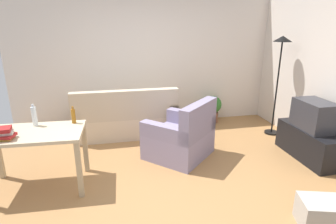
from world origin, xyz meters
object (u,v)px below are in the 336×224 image
(storage_box, at_px, (324,214))
(bottle_amber, at_px, (73,116))
(tv_stand, at_px, (309,143))
(couch, at_px, (126,119))
(armchair, at_px, (182,137))
(desk, at_px, (33,140))
(tv, at_px, (314,115))
(potted_plant, at_px, (213,107))
(bottle_clear, at_px, (34,116))
(book_stack, at_px, (2,133))
(torchiere_lamp, at_px, (280,59))

(storage_box, relative_size, bottle_amber, 2.09)
(tv_stand, distance_m, bottle_amber, 3.53)
(storage_box, bearing_deg, bottle_amber, 147.94)
(couch, xyz_separation_m, armchair, (0.80, -1.09, 0.01))
(desk, height_order, storage_box, desk)
(tv_stand, xyz_separation_m, bottle_amber, (-3.47, 0.22, 0.62))
(tv, relative_size, desk, 0.49)
(potted_plant, relative_size, bottle_clear, 1.97)
(bottle_amber, bearing_deg, desk, -155.08)
(tv, relative_size, book_stack, 2.22)
(storage_box, distance_m, bottle_amber, 3.12)
(armchair, xyz_separation_m, bottle_amber, (-1.54, -0.24, 0.54))
(tv, height_order, armchair, same)
(tv, bearing_deg, book_stack, 92.48)
(tv_stand, bearing_deg, tv, -90.00)
(torchiere_lamp, xyz_separation_m, bottle_clear, (-3.94, -0.81, -0.52))
(tv_stand, height_order, armchair, armchair)
(storage_box, bearing_deg, tv_stand, 57.25)
(armchair, bearing_deg, desk, -32.44)
(desk, bearing_deg, armchair, 15.10)
(armchair, height_order, storage_box, armchair)
(storage_box, relative_size, book_stack, 1.78)
(couch, height_order, potted_plant, couch)
(torchiere_lamp, xyz_separation_m, book_stack, (-4.20, -1.21, -0.58))
(torchiere_lamp, distance_m, storage_box, 2.87)
(armchair, distance_m, storage_box, 2.12)
(tv_stand, relative_size, potted_plant, 1.93)
(bottle_amber, bearing_deg, book_stack, -151.36)
(potted_plant, height_order, armchair, armchair)
(couch, relative_size, tv, 3.09)
(desk, relative_size, potted_plant, 2.15)
(torchiere_lamp, xyz_separation_m, armchair, (-1.93, -0.57, -1.09))
(torchiere_lamp, height_order, armchair, torchiere_lamp)
(torchiere_lamp, relative_size, bottle_amber, 7.89)
(tv, bearing_deg, armchair, 76.80)
(tv, relative_size, torchiere_lamp, 0.33)
(bottle_clear, bearing_deg, potted_plant, 28.28)
(tv, relative_size, potted_plant, 1.05)
(couch, xyz_separation_m, storage_box, (1.83, -2.94, -0.16))
(bottle_clear, relative_size, book_stack, 1.07)
(torchiere_lamp, xyz_separation_m, potted_plant, (-0.89, 0.83, -1.08))
(desk, bearing_deg, bottle_amber, 27.26)
(tv, height_order, bottle_clear, bottle_clear)
(potted_plant, bearing_deg, tv_stand, -64.28)
(torchiere_lamp, height_order, potted_plant, torchiere_lamp)
(torchiere_lamp, height_order, bottle_amber, torchiere_lamp)
(torchiere_lamp, xyz_separation_m, storage_box, (-0.90, -2.42, -1.26))
(tv, relative_size, bottle_amber, 2.62)
(desk, distance_m, armchair, 2.09)
(couch, relative_size, book_stack, 6.87)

